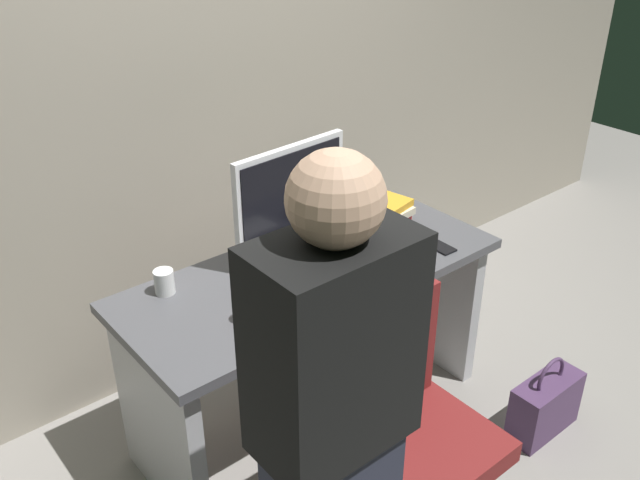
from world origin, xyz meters
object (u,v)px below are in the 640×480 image
Objects in this scene: office_chair at (412,443)px; book_stack at (388,214)px; monitor at (291,194)px; cup_near_keyboard at (249,310)px; desk at (312,316)px; mouse at (374,255)px; person_at_desk at (333,440)px; handbag at (545,405)px; keyboard at (314,287)px; cell_phone at (439,246)px; cup_by_monitor at (164,282)px.

office_chair is 4.50× the size of book_stack.
cup_near_keyboard is at bearing -144.35° from monitor.
desk is 15.45× the size of mouse.
handbag is (1.29, 0.12, -0.70)m from person_at_desk.
person_at_desk is at bearing -126.58° from keyboard.
cell_phone is at bearing -3.91° from cup_near_keyboard.
office_chair is at bearing -65.48° from cup_by_monitor.
office_chair is 0.64m from person_at_desk.
mouse is (0.33, 0.02, 0.01)m from keyboard.
cup_by_monitor is at bearing 157.97° from desk.
keyboard is (0.03, 0.56, 0.33)m from office_chair.
keyboard is at bearing 143.77° from handbag.
monitor is 5.78× the size of cup_by_monitor.
book_stack is at bearing -8.67° from cup_by_monitor.
cup_near_keyboard is at bearing 116.30° from office_chair.
person_at_desk is (-0.59, -0.82, 0.31)m from desk.
handbag is at bearing -1.03° from office_chair.
keyboard is (0.50, 0.70, -0.08)m from person_at_desk.
cup_near_keyboard is 0.37m from cup_by_monitor.
keyboard is at bearing -162.02° from book_stack.
monitor is at bearing 35.65° from cup_near_keyboard.
office_chair is 9.40× the size of mouse.
monitor reaches higher than handbag.
keyboard is at bearing 54.14° from person_at_desk.
book_stack is (0.47, 0.06, 0.29)m from desk.
cup_by_monitor reaches higher than keyboard.
desk is 1.05m from person_at_desk.
cup_by_monitor is at bearing 160.04° from cell_phone.
desk is 0.28m from keyboard.
desk is 0.49m from cup_near_keyboard.
person_at_desk is 1.47m from handbag.
office_chair is at bearing -141.01° from cell_phone.
cup_near_keyboard is (-0.39, -0.14, 0.27)m from desk.
keyboard is at bearing 86.81° from office_chair.
cup_near_keyboard is (0.20, 0.68, -0.04)m from person_at_desk.
book_stack is (0.59, 0.74, 0.39)m from office_chair.
cell_phone is (1.10, 0.62, -0.08)m from person_at_desk.
book_stack is at bearing 12.88° from cup_near_keyboard.
cup_by_monitor reaches higher than cell_phone.
person_at_desk is 1.27m from cell_phone.
cell_phone is at bearing 110.38° from handbag.
keyboard is 0.61m from cell_phone.
keyboard reaches higher than desk.
mouse is at bearing 58.45° from office_chair.
monitor is 2.59× the size of book_stack.
cup_by_monitor reaches higher than cup_near_keyboard.
person_at_desk reaches higher than cell_phone.
cup_near_keyboard reaches higher than handbag.
cup_by_monitor is (-0.77, 0.31, 0.03)m from mouse.
person_at_desk is 4.34× the size of handbag.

